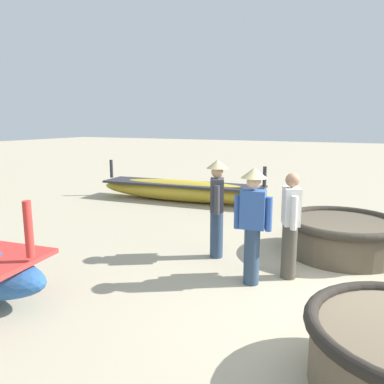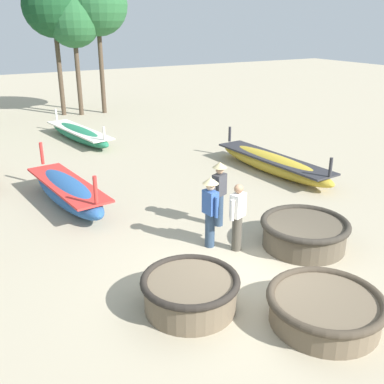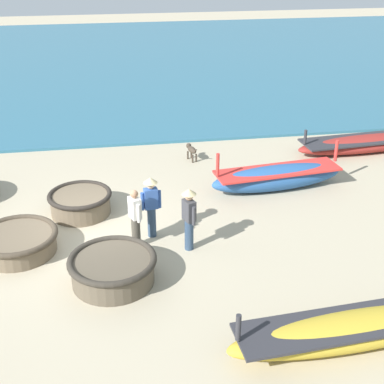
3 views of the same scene
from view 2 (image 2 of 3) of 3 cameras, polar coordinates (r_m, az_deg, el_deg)
ground_plane at (r=9.18m, az=6.32°, el=-11.12°), size 80.00×80.00×0.00m
coracle_front_left at (r=8.17m, az=-0.23°, el=-12.52°), size 1.78×1.78×0.64m
coracle_far_left at (r=8.17m, az=16.51°, el=-13.92°), size 2.00×2.00×0.55m
coracle_weathered at (r=10.53m, az=14.07°, el=-4.97°), size 2.01×2.01×0.65m
long_boat_ochre_hull at (r=12.94m, az=-15.50°, el=0.08°), size 1.45×4.28×1.39m
long_boat_white_hull at (r=19.92m, az=-14.17°, el=7.19°), size 1.69×5.12×1.02m
long_boat_green_hull at (r=15.43m, az=10.23°, el=3.62°), size 1.35×5.26×1.12m
fisherman_standing_left at (r=9.93m, az=5.80°, el=-3.01°), size 0.50×0.33×1.57m
fisherman_standing_right at (r=9.99m, az=2.33°, el=-2.00°), size 0.36×0.53×1.67m
fisherman_with_hat at (r=11.04m, az=3.48°, el=0.29°), size 0.50×0.36×1.67m
tree_left_mid at (r=25.40m, az=-11.96°, el=22.21°), size 3.13×3.13×7.14m
tree_rightmost at (r=25.09m, az=-14.83°, el=20.25°), size 2.71×2.71×6.17m
tree_right_mid at (r=25.32m, az=-17.23°, el=21.58°), size 3.09×3.09×7.03m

